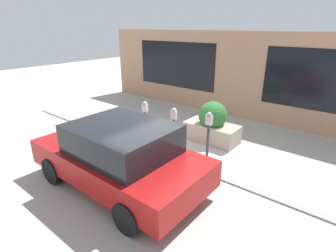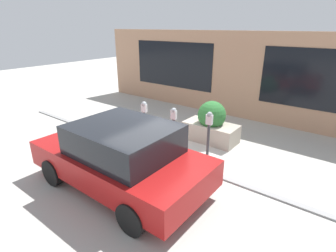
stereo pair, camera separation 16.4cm
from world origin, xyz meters
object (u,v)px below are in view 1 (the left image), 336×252
Objects in this scene: parking_meter_nearest at (208,131)px; planter_box at (212,125)px; parking_meter_second at (174,123)px; parking_meter_middle at (145,112)px; parked_car_front at (120,155)px.

parking_meter_nearest is 1.53m from planter_box.
parking_meter_middle is at bearing -0.03° from parking_meter_second.
parked_car_front reaches higher than parking_meter_middle.
parking_meter_second reaches higher than planter_box.
parking_meter_nearest is at bearing -114.70° from parked_car_front.
planter_box is 3.49m from parked_car_front.
parking_meter_second is at bearing -86.34° from parked_car_front.
parked_car_front is at bearing 84.36° from planter_box.
parking_meter_middle is (2.23, 0.01, 0.06)m from parking_meter_nearest.
parking_meter_second is at bearing 0.31° from parking_meter_nearest.
planter_box is (-1.59, -1.35, -0.45)m from parking_meter_middle.
parking_meter_middle is (1.12, -0.00, 0.13)m from parking_meter_second.
parking_meter_middle is 0.79× the size of planter_box.
planter_box is 0.41× the size of parked_car_front.
parking_meter_nearest reaches higher than planter_box.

